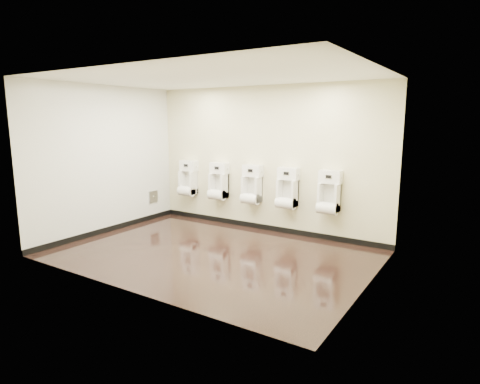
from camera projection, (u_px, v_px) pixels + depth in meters
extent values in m
cube|color=black|center=(212.00, 253.00, 6.57)|extent=(5.00, 3.50, 0.00)
cube|color=silver|center=(210.00, 77.00, 6.07)|extent=(5.00, 3.50, 0.00)
cube|color=beige|center=(265.00, 159.00, 7.77)|extent=(5.00, 0.02, 2.80)
cube|color=beige|center=(125.00, 183.00, 4.86)|extent=(5.00, 0.02, 2.80)
cube|color=beige|center=(106.00, 160.00, 7.64)|extent=(0.02, 3.50, 2.80)
cube|color=beige|center=(372.00, 182.00, 5.00)|extent=(0.02, 3.50, 2.80)
cube|color=silver|center=(106.00, 160.00, 7.63)|extent=(0.01, 3.50, 2.80)
cube|color=black|center=(264.00, 227.00, 8.00)|extent=(5.00, 0.02, 0.10)
cube|color=black|center=(110.00, 229.00, 7.87)|extent=(0.02, 3.50, 0.10)
cube|color=#9E9EA3|center=(153.00, 196.00, 8.78)|extent=(0.03, 0.25, 0.25)
cylinder|color=silver|center=(154.00, 197.00, 8.78)|extent=(0.02, 0.04, 0.04)
cube|color=white|center=(188.00, 182.00, 8.74)|extent=(0.35, 0.25, 0.50)
cube|color=silver|center=(191.00, 180.00, 8.80)|extent=(0.26, 0.01, 0.38)
cylinder|color=white|center=(186.00, 191.00, 8.71)|extent=(0.35, 0.22, 0.22)
cube|color=white|center=(189.00, 166.00, 8.70)|extent=(0.39, 0.19, 0.22)
cube|color=black|center=(186.00, 166.00, 8.62)|extent=(0.10, 0.01, 0.05)
cube|color=silver|center=(186.00, 166.00, 8.62)|extent=(0.12, 0.01, 0.07)
cylinder|color=silver|center=(196.00, 167.00, 8.60)|extent=(0.01, 0.03, 0.03)
cube|color=white|center=(219.00, 186.00, 8.31)|extent=(0.35, 0.25, 0.50)
cube|color=silver|center=(221.00, 183.00, 8.37)|extent=(0.26, 0.01, 0.38)
cylinder|color=white|center=(217.00, 195.00, 8.28)|extent=(0.35, 0.22, 0.22)
cube|color=white|center=(219.00, 168.00, 8.27)|extent=(0.39, 0.19, 0.22)
cube|color=black|center=(217.00, 168.00, 8.19)|extent=(0.10, 0.01, 0.05)
cube|color=silver|center=(217.00, 168.00, 8.19)|extent=(0.12, 0.01, 0.07)
cylinder|color=silver|center=(227.00, 169.00, 8.17)|extent=(0.01, 0.03, 0.03)
cube|color=white|center=(252.00, 189.00, 7.88)|extent=(0.35, 0.25, 0.50)
cube|color=silver|center=(254.00, 187.00, 7.95)|extent=(0.26, 0.01, 0.38)
cylinder|color=white|center=(250.00, 199.00, 7.86)|extent=(0.35, 0.22, 0.22)
cube|color=white|center=(253.00, 171.00, 7.85)|extent=(0.39, 0.19, 0.22)
cube|color=black|center=(250.00, 171.00, 7.76)|extent=(0.10, 0.01, 0.05)
cube|color=silver|center=(250.00, 171.00, 7.77)|extent=(0.12, 0.01, 0.07)
cylinder|color=silver|center=(262.00, 172.00, 7.74)|extent=(0.01, 0.03, 0.03)
cube|color=white|center=(287.00, 193.00, 7.48)|extent=(0.35, 0.25, 0.50)
cube|color=silver|center=(289.00, 190.00, 7.54)|extent=(0.26, 0.01, 0.38)
cylinder|color=white|center=(285.00, 203.00, 7.45)|extent=(0.35, 0.22, 0.22)
cube|color=white|center=(289.00, 174.00, 7.44)|extent=(0.39, 0.19, 0.22)
cube|color=black|center=(286.00, 173.00, 7.36)|extent=(0.10, 0.01, 0.05)
cube|color=silver|center=(286.00, 173.00, 7.36)|extent=(0.12, 0.01, 0.07)
cylinder|color=silver|center=(298.00, 175.00, 7.33)|extent=(0.01, 0.03, 0.03)
cube|color=white|center=(329.00, 198.00, 7.05)|extent=(0.35, 0.25, 0.50)
cube|color=silver|center=(331.00, 195.00, 7.11)|extent=(0.26, 0.01, 0.38)
cylinder|color=white|center=(327.00, 208.00, 7.02)|extent=(0.35, 0.22, 0.22)
cube|color=white|center=(330.00, 177.00, 7.01)|extent=(0.39, 0.19, 0.22)
cube|color=black|center=(328.00, 177.00, 6.93)|extent=(0.10, 0.01, 0.05)
cube|color=silver|center=(329.00, 177.00, 6.93)|extent=(0.12, 0.01, 0.07)
cylinder|color=silver|center=(342.00, 178.00, 6.91)|extent=(0.01, 0.03, 0.03)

